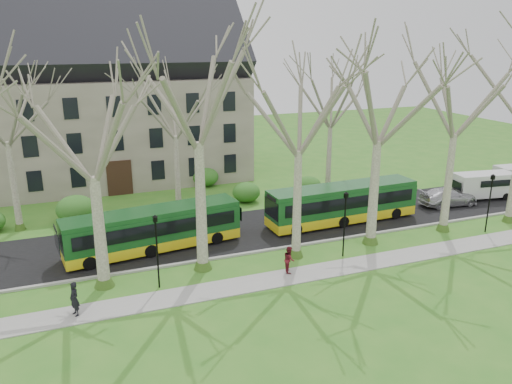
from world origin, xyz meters
TOP-DOWN VIEW (x-y plane):
  - ground at (0.00, 0.00)m, footprint 120.00×120.00m
  - sidewalk at (0.00, -2.50)m, footprint 70.00×2.00m
  - road at (0.00, 5.50)m, footprint 80.00×8.00m
  - curb at (0.00, 1.50)m, footprint 80.00×0.25m
  - building at (-6.00, 24.00)m, footprint 26.50×12.20m
  - tree_row_verge at (0.00, 0.30)m, footprint 49.00×7.00m
  - tree_row_far at (-1.33, 11.00)m, footprint 33.00×7.00m
  - lamp_row at (-0.00, -1.00)m, footprint 36.22×0.22m
  - hedges at (-4.67, 14.00)m, footprint 30.60×8.60m
  - bus_lead at (-5.31, 4.37)m, footprint 11.84×3.90m
  - bus_follow at (9.15, 4.56)m, footprint 12.08×2.93m
  - sedan at (19.59, 4.82)m, footprint 5.21×2.48m
  - van_a at (23.75, 5.21)m, footprint 5.50×2.68m
  - pedestrian_a at (-10.55, -2.54)m, footprint 0.67×0.78m
  - pedestrian_b at (1.71, -1.93)m, footprint 0.80×0.93m

SIDE VIEW (x-z plane):
  - ground at x=0.00m, z-range 0.00..0.00m
  - sidewalk at x=0.00m, z-range 0.00..0.06m
  - road at x=0.00m, z-range 0.00..0.06m
  - curb at x=0.00m, z-range 0.00..0.14m
  - sedan at x=19.59m, z-range 0.06..1.53m
  - pedestrian_b at x=1.71m, z-range 0.06..1.70m
  - pedestrian_a at x=-10.55m, z-range 0.06..1.87m
  - hedges at x=-4.67m, z-range 0.00..2.00m
  - van_a at x=23.75m, z-range 0.06..2.36m
  - bus_lead at x=-5.31m, z-range 0.06..2.97m
  - bus_follow at x=9.15m, z-range 0.06..3.06m
  - lamp_row at x=0.00m, z-range 0.42..4.72m
  - tree_row_far at x=-1.33m, z-range 0.00..12.00m
  - tree_row_verge at x=0.00m, z-range 0.00..14.00m
  - building at x=-6.00m, z-range 0.07..16.07m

